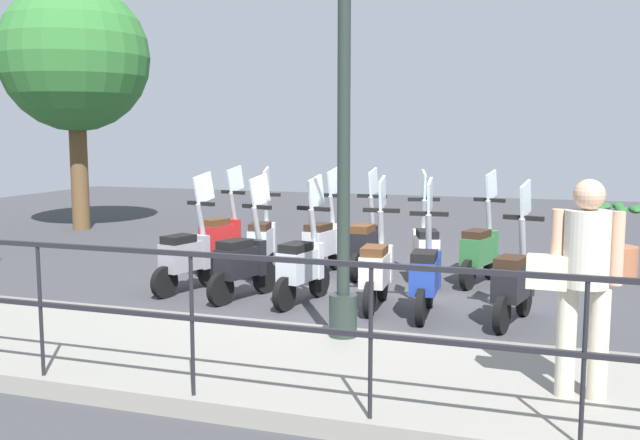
{
  "coord_description": "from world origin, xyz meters",
  "views": [
    {
      "loc": [
        -8.66,
        -2.48,
        2.08
      ],
      "look_at": [
        0.2,
        0.5,
        0.9
      ],
      "focal_mm": 40.0,
      "sensor_mm": 36.0,
      "label": 1
    }
  ],
  "objects_px": {
    "scooter_far_4": "(262,240)",
    "scooter_near_0": "(514,280)",
    "scooter_far_1": "(426,249)",
    "scooter_near_5": "(187,255)",
    "potted_palm": "(618,247)",
    "scooter_far_2": "(366,243)",
    "tree_large": "(75,58)",
    "pedestrian_with_bag": "(582,272)",
    "scooter_near_3": "(302,264)",
    "scooter_far_0": "(480,249)",
    "scooter_far_5": "(222,236)",
    "scooter_far_3": "(323,242)",
    "scooter_near_4": "(243,261)",
    "lamp_post_near": "(344,125)",
    "scooter_near_2": "(376,268)",
    "scooter_near_1": "(425,274)"
  },
  "relations": [
    {
      "from": "scooter_far_4",
      "to": "scooter_near_0",
      "type": "bearing_deg",
      "value": -126.1
    },
    {
      "from": "scooter_far_1",
      "to": "scooter_near_5",
      "type": "bearing_deg",
      "value": 99.97
    },
    {
      "from": "potted_palm",
      "to": "scooter_far_2",
      "type": "height_order",
      "value": "scooter_far_2"
    },
    {
      "from": "tree_large",
      "to": "pedestrian_with_bag",
      "type": "bearing_deg",
      "value": -126.64
    },
    {
      "from": "tree_large",
      "to": "scooter_near_5",
      "type": "xyz_separation_m",
      "value": [
        -4.53,
        -5.04,
        -3.07
      ]
    },
    {
      "from": "scooter_near_3",
      "to": "scooter_far_0",
      "type": "relative_size",
      "value": 1.0
    },
    {
      "from": "scooter_far_5",
      "to": "pedestrian_with_bag",
      "type": "bearing_deg",
      "value": -116.11
    },
    {
      "from": "scooter_near_0",
      "to": "scooter_far_2",
      "type": "bearing_deg",
      "value": 60.56
    },
    {
      "from": "tree_large",
      "to": "scooter_far_5",
      "type": "relative_size",
      "value": 3.31
    },
    {
      "from": "scooter_near_0",
      "to": "scooter_far_3",
      "type": "xyz_separation_m",
      "value": [
        1.9,
        2.78,
        0.0
      ]
    },
    {
      "from": "pedestrian_with_bag",
      "to": "scooter_far_3",
      "type": "relative_size",
      "value": 1.03
    },
    {
      "from": "potted_palm",
      "to": "scooter_near_4",
      "type": "bearing_deg",
      "value": 122.87
    },
    {
      "from": "scooter_far_2",
      "to": "scooter_far_4",
      "type": "distance_m",
      "value": 1.51
    },
    {
      "from": "lamp_post_near",
      "to": "scooter_near_3",
      "type": "bearing_deg",
      "value": 31.59
    },
    {
      "from": "potted_palm",
      "to": "scooter_near_0",
      "type": "distance_m",
      "value": 3.27
    },
    {
      "from": "pedestrian_with_bag",
      "to": "scooter_far_2",
      "type": "bearing_deg",
      "value": 33.97
    },
    {
      "from": "pedestrian_with_bag",
      "to": "scooter_near_4",
      "type": "height_order",
      "value": "pedestrian_with_bag"
    },
    {
      "from": "scooter_near_2",
      "to": "scooter_near_4",
      "type": "bearing_deg",
      "value": 89.56
    },
    {
      "from": "lamp_post_near",
      "to": "scooter_far_5",
      "type": "xyz_separation_m",
      "value": [
        3.42,
        2.95,
        -1.64
      ]
    },
    {
      "from": "pedestrian_with_bag",
      "to": "scooter_far_2",
      "type": "xyz_separation_m",
      "value": [
        4.41,
        2.77,
        -0.6
      ]
    },
    {
      "from": "scooter_far_5",
      "to": "scooter_far_1",
      "type": "bearing_deg",
      "value": -78.5
    },
    {
      "from": "pedestrian_with_bag",
      "to": "scooter_far_3",
      "type": "xyz_separation_m",
      "value": [
        4.34,
        3.38,
        -0.6
      ]
    },
    {
      "from": "lamp_post_near",
      "to": "scooter_near_5",
      "type": "xyz_separation_m",
      "value": [
        1.75,
        2.62,
        -1.64
      ]
    },
    {
      "from": "scooter_near_2",
      "to": "scooter_far_3",
      "type": "relative_size",
      "value": 1.0
    },
    {
      "from": "scooter_near_1",
      "to": "scooter_far_3",
      "type": "bearing_deg",
      "value": 40.51
    },
    {
      "from": "scooter_near_2",
      "to": "scooter_near_4",
      "type": "height_order",
      "value": "same"
    },
    {
      "from": "scooter_near_0",
      "to": "scooter_near_3",
      "type": "xyz_separation_m",
      "value": [
        0.15,
        2.47,
        0.0
      ]
    },
    {
      "from": "pedestrian_with_bag",
      "to": "scooter_near_4",
      "type": "relative_size",
      "value": 1.03
    },
    {
      "from": "tree_large",
      "to": "potted_palm",
      "type": "xyz_separation_m",
      "value": [
        -1.77,
        -10.37,
        -3.1
      ]
    },
    {
      "from": "potted_palm",
      "to": "scooter_far_2",
      "type": "xyz_separation_m",
      "value": [
        -1.05,
        3.41,
        0.04
      ]
    },
    {
      "from": "lamp_post_near",
      "to": "scooter_far_3",
      "type": "bearing_deg",
      "value": 21.3
    },
    {
      "from": "scooter_far_5",
      "to": "lamp_post_near",
      "type": "bearing_deg",
      "value": -124.21
    },
    {
      "from": "scooter_far_4",
      "to": "lamp_post_near",
      "type": "bearing_deg",
      "value": -156.52
    },
    {
      "from": "potted_palm",
      "to": "scooter_far_4",
      "type": "relative_size",
      "value": 0.69
    },
    {
      "from": "tree_large",
      "to": "scooter_far_4",
      "type": "xyz_separation_m",
      "value": [
        -3.08,
        -5.47,
        -3.07
      ]
    },
    {
      "from": "scooter_far_1",
      "to": "pedestrian_with_bag",
      "type": "bearing_deg",
      "value": -173.63
    },
    {
      "from": "lamp_post_near",
      "to": "scooter_near_3",
      "type": "distance_m",
      "value": 2.52
    },
    {
      "from": "scooter_near_0",
      "to": "pedestrian_with_bag",
      "type": "bearing_deg",
      "value": -153.41
    },
    {
      "from": "lamp_post_near",
      "to": "tree_large",
      "type": "xyz_separation_m",
      "value": [
        6.28,
        7.67,
        1.42
      ]
    },
    {
      "from": "scooter_far_4",
      "to": "scooter_near_4",
      "type": "bearing_deg",
      "value": -176.12
    },
    {
      "from": "scooter_near_0",
      "to": "scooter_near_4",
      "type": "xyz_separation_m",
      "value": [
        0.13,
        3.24,
        0.0
      ]
    },
    {
      "from": "scooter_near_2",
      "to": "lamp_post_near",
      "type": "bearing_deg",
      "value": -179.95
    },
    {
      "from": "tree_large",
      "to": "scooter_near_0",
      "type": "xyz_separation_m",
      "value": [
        -4.8,
        -9.13,
        -3.07
      ]
    },
    {
      "from": "tree_large",
      "to": "scooter_near_2",
      "type": "bearing_deg",
      "value": -121.2
    },
    {
      "from": "scooter_near_1",
      "to": "scooter_near_4",
      "type": "bearing_deg",
      "value": 83.95
    },
    {
      "from": "scooter_far_0",
      "to": "scooter_far_1",
      "type": "distance_m",
      "value": 0.74
    },
    {
      "from": "lamp_post_near",
      "to": "scooter_far_4",
      "type": "height_order",
      "value": "lamp_post_near"
    },
    {
      "from": "scooter_far_2",
      "to": "scooter_far_3",
      "type": "relative_size",
      "value": 1.0
    },
    {
      "from": "scooter_far_4",
      "to": "scooter_near_5",
      "type": "bearing_deg",
      "value": 152.62
    },
    {
      "from": "tree_large",
      "to": "scooter_far_5",
      "type": "distance_m",
      "value": 6.31
    }
  ]
}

